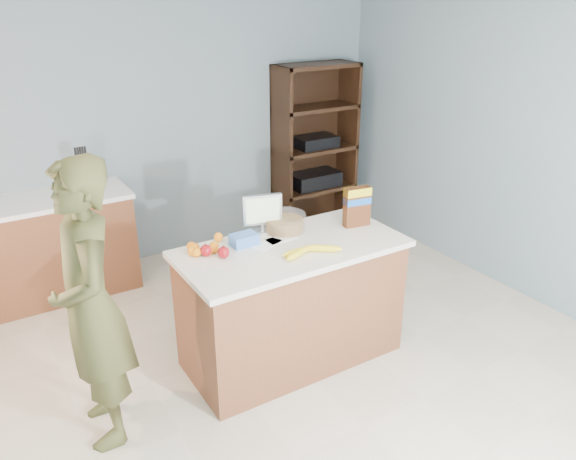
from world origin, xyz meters
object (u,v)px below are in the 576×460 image
counter_peninsula (292,307)px  tv (262,211)px  cereal_box (357,204)px  person (91,307)px  shelving_unit (312,151)px

counter_peninsula → tv: tv is taller
cereal_box → counter_peninsula: bearing=-174.6°
person → cereal_box: bearing=96.5°
shelving_unit → person: shelving_unit is taller
cereal_box → person: bearing=-177.3°
shelving_unit → tv: (-1.60, -1.73, 0.19)m
shelving_unit → cereal_box: shelving_unit is taller
person → shelving_unit: bearing=129.5°
counter_peninsula → tv: 0.72m
person → tv: size_ratio=6.16×
counter_peninsula → cereal_box: 0.89m
counter_peninsula → shelving_unit: bearing=52.9°
person → tv: person is taller
tv → counter_peninsula: bearing=-80.8°
tv → cereal_box: size_ratio=0.96×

